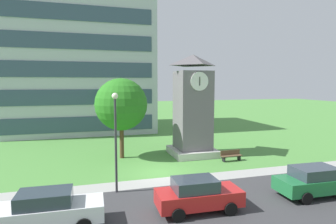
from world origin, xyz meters
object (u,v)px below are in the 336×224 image
at_px(street_lamp, 116,131).
at_px(park_bench, 231,155).
at_px(parked_car_white, 49,209).
at_px(parked_car_red, 198,195).
at_px(clock_tower, 193,111).
at_px(parked_car_green, 317,181).
at_px(tree_near_tower, 121,105).

bearing_deg(street_lamp, park_bench, 23.24).
xyz_separation_m(park_bench, parked_car_white, (-13.16, -7.60, 0.40)).
xyz_separation_m(parked_car_white, parked_car_red, (6.95, -0.30, -0.00)).
bearing_deg(clock_tower, park_bench, -50.06).
height_order(clock_tower, parked_car_red, clock_tower).
height_order(parked_car_white, parked_car_green, same).
distance_m(park_bench, parked_car_red, 10.06).
bearing_deg(parked_car_red, street_lamp, 134.88).
bearing_deg(park_bench, parked_car_white, -150.00).
relative_size(park_bench, tree_near_tower, 0.26).
distance_m(street_lamp, parked_car_red, 5.87).
distance_m(street_lamp, parked_car_white, 5.47).
height_order(street_lamp, parked_car_white, street_lamp).
bearing_deg(parked_car_white, street_lamp, 45.52).
distance_m(park_bench, parked_car_white, 15.20).
bearing_deg(tree_near_tower, parked_car_red, -78.35).
relative_size(tree_near_tower, parked_car_green, 1.41).
bearing_deg(clock_tower, parked_car_green, -72.25).
bearing_deg(parked_car_red, park_bench, 51.82).
bearing_deg(parked_car_red, parked_car_green, -0.32).
height_order(clock_tower, parked_car_white, clock_tower).
height_order(clock_tower, parked_car_green, clock_tower).
height_order(park_bench, parked_car_white, parked_car_white).
distance_m(clock_tower, parked_car_red, 11.78).
bearing_deg(parked_car_red, tree_near_tower, 101.65).
bearing_deg(clock_tower, tree_near_tower, 173.40).
bearing_deg(parked_car_green, clock_tower, 107.75).
xyz_separation_m(clock_tower, parked_car_white, (-10.82, -10.40, -3.07)).
bearing_deg(park_bench, clock_tower, 129.94).
distance_m(tree_near_tower, parked_car_green, 15.45).
bearing_deg(parked_car_red, parked_car_white, 177.52).
height_order(park_bench, parked_car_green, parked_car_green).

